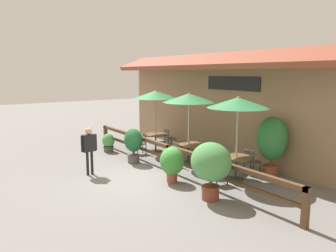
{
  "coord_description": "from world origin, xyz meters",
  "views": [
    {
      "loc": [
        8.9,
        -5.33,
        3.39
      ],
      "look_at": [
        -0.53,
        1.38,
        1.51
      ],
      "focal_mm": 35.0,
      "sensor_mm": 36.0,
      "label": 1
    }
  ],
  "objects_px": {
    "chair_near_wallside": "(169,138)",
    "patio_umbrella_far": "(238,103)",
    "chair_near_streetside": "(141,142)",
    "patio_umbrella_near": "(155,95)",
    "patio_umbrella_middle": "(189,98)",
    "potted_plant_broad_leaf": "(272,140)",
    "potted_plant_entrance_palm": "(211,164)",
    "potted_plant_tall_tropical": "(133,143)",
    "potted_plant_corner_fern": "(172,162)",
    "chair_far_wallside": "(251,161)",
    "chair_middle_streetside": "(173,153)",
    "dining_table_middle": "(188,147)",
    "chair_far_streetside": "(221,169)",
    "pedestrian": "(89,145)",
    "dining_table_near": "(156,138)",
    "dining_table_far": "(236,161)",
    "chair_middle_wallside": "(204,148)",
    "potted_plant_small_flowering": "(108,142)"
  },
  "relations": [
    {
      "from": "potted_plant_entrance_palm",
      "to": "chair_middle_wallside",
      "type": "bearing_deg",
      "value": 140.84
    },
    {
      "from": "patio_umbrella_middle",
      "to": "potted_plant_tall_tropical",
      "type": "relative_size",
      "value": 2.03
    },
    {
      "from": "dining_table_near",
      "to": "chair_middle_wallside",
      "type": "height_order",
      "value": "chair_middle_wallside"
    },
    {
      "from": "dining_table_middle",
      "to": "potted_plant_corner_fern",
      "type": "relative_size",
      "value": 0.88
    },
    {
      "from": "dining_table_middle",
      "to": "chair_far_streetside",
      "type": "relative_size",
      "value": 1.13
    },
    {
      "from": "dining_table_middle",
      "to": "potted_plant_tall_tropical",
      "type": "relative_size",
      "value": 0.75
    },
    {
      "from": "patio_umbrella_far",
      "to": "potted_plant_broad_leaf",
      "type": "relative_size",
      "value": 1.35
    },
    {
      "from": "patio_umbrella_near",
      "to": "chair_near_streetside",
      "type": "bearing_deg",
      "value": -84.72
    },
    {
      "from": "potted_plant_corner_fern",
      "to": "pedestrian",
      "type": "xyz_separation_m",
      "value": [
        -2.22,
        -1.8,
        0.39
      ]
    },
    {
      "from": "potted_plant_corner_fern",
      "to": "potted_plant_broad_leaf",
      "type": "relative_size",
      "value": 0.57
    },
    {
      "from": "chair_near_streetside",
      "to": "dining_table_far",
      "type": "distance_m",
      "value": 4.72
    },
    {
      "from": "patio_umbrella_near",
      "to": "chair_far_streetside",
      "type": "bearing_deg",
      "value": -9.13
    },
    {
      "from": "chair_near_wallside",
      "to": "patio_umbrella_far",
      "type": "height_order",
      "value": "patio_umbrella_far"
    },
    {
      "from": "pedestrian",
      "to": "potted_plant_entrance_palm",
      "type": "bearing_deg",
      "value": -68.92
    },
    {
      "from": "potted_plant_corner_fern",
      "to": "chair_far_streetside",
      "type": "bearing_deg",
      "value": 47.28
    },
    {
      "from": "dining_table_near",
      "to": "potted_plant_broad_leaf",
      "type": "distance_m",
      "value": 5.32
    },
    {
      "from": "chair_far_streetside",
      "to": "chair_far_wallside",
      "type": "distance_m",
      "value": 1.49
    },
    {
      "from": "patio_umbrella_near",
      "to": "chair_near_streetside",
      "type": "relative_size",
      "value": 3.05
    },
    {
      "from": "chair_middle_wallside",
      "to": "dining_table_far",
      "type": "distance_m",
      "value": 2.51
    },
    {
      "from": "chair_near_wallside",
      "to": "pedestrian",
      "type": "xyz_separation_m",
      "value": [
        1.63,
        -4.44,
        0.54
      ]
    },
    {
      "from": "chair_near_streetside",
      "to": "patio_umbrella_near",
      "type": "bearing_deg",
      "value": 104.92
    },
    {
      "from": "patio_umbrella_middle",
      "to": "potted_plant_corner_fern",
      "type": "bearing_deg",
      "value": -51.54
    },
    {
      "from": "chair_far_wallside",
      "to": "potted_plant_corner_fern",
      "type": "xyz_separation_m",
      "value": [
        -0.94,
        -2.59,
        0.15
      ]
    },
    {
      "from": "dining_table_near",
      "to": "potted_plant_small_flowering",
      "type": "distance_m",
      "value": 2.07
    },
    {
      "from": "patio_umbrella_middle",
      "to": "patio_umbrella_far",
      "type": "relative_size",
      "value": 1.0
    },
    {
      "from": "patio_umbrella_middle",
      "to": "potted_plant_broad_leaf",
      "type": "xyz_separation_m",
      "value": [
        2.84,
        1.21,
        -1.26
      ]
    },
    {
      "from": "patio_umbrella_near",
      "to": "dining_table_far",
      "type": "xyz_separation_m",
      "value": [
        4.73,
        -0.03,
        -1.87
      ]
    },
    {
      "from": "chair_middle_streetside",
      "to": "potted_plant_broad_leaf",
      "type": "bearing_deg",
      "value": 40.32
    },
    {
      "from": "chair_near_streetside",
      "to": "chair_middle_streetside",
      "type": "height_order",
      "value": "same"
    },
    {
      "from": "patio_umbrella_near",
      "to": "dining_table_near",
      "type": "relative_size",
      "value": 2.71
    },
    {
      "from": "chair_near_streetside",
      "to": "chair_middle_wallside",
      "type": "relative_size",
      "value": 1.0
    },
    {
      "from": "patio_umbrella_middle",
      "to": "chair_middle_streetside",
      "type": "distance_m",
      "value": 2.12
    },
    {
      "from": "potted_plant_entrance_palm",
      "to": "potted_plant_small_flowering",
      "type": "relative_size",
      "value": 1.97
    },
    {
      "from": "patio_umbrella_near",
      "to": "dining_table_far",
      "type": "bearing_deg",
      "value": -0.34
    },
    {
      "from": "chair_far_streetside",
      "to": "pedestrian",
      "type": "xyz_separation_m",
      "value": [
        -3.24,
        -2.9,
        0.54
      ]
    },
    {
      "from": "chair_near_wallside",
      "to": "chair_middle_streetside",
      "type": "relative_size",
      "value": 1.0
    },
    {
      "from": "dining_table_near",
      "to": "chair_far_streetside",
      "type": "height_order",
      "value": "chair_far_streetside"
    },
    {
      "from": "chair_near_wallside",
      "to": "patio_umbrella_middle",
      "type": "distance_m",
      "value": 3.2
    },
    {
      "from": "chair_middle_wallside",
      "to": "potted_plant_tall_tropical",
      "type": "distance_m",
      "value": 2.77
    },
    {
      "from": "dining_table_far",
      "to": "chair_far_streetside",
      "type": "distance_m",
      "value": 0.75
    },
    {
      "from": "chair_near_streetside",
      "to": "chair_far_streetside",
      "type": "xyz_separation_m",
      "value": [
        4.72,
        -0.0,
        0.0
      ]
    },
    {
      "from": "chair_near_wallside",
      "to": "patio_umbrella_far",
      "type": "bearing_deg",
      "value": 176.08
    },
    {
      "from": "dining_table_far",
      "to": "pedestrian",
      "type": "distance_m",
      "value": 4.85
    },
    {
      "from": "patio_umbrella_middle",
      "to": "potted_plant_entrance_palm",
      "type": "xyz_separation_m",
      "value": [
        3.21,
        -1.83,
        -1.48
      ]
    },
    {
      "from": "chair_near_streetside",
      "to": "potted_plant_tall_tropical",
      "type": "bearing_deg",
      "value": -33.63
    },
    {
      "from": "chair_middle_wallside",
      "to": "chair_near_streetside",
      "type": "bearing_deg",
      "value": 44.74
    },
    {
      "from": "chair_far_wallside",
      "to": "potted_plant_corner_fern",
      "type": "bearing_deg",
      "value": 65.94
    },
    {
      "from": "dining_table_middle",
      "to": "potted_plant_broad_leaf",
      "type": "height_order",
      "value": "potted_plant_broad_leaf"
    },
    {
      "from": "potted_plant_broad_leaf",
      "to": "dining_table_far",
      "type": "bearing_deg",
      "value": -109.19
    },
    {
      "from": "chair_far_streetside",
      "to": "potted_plant_small_flowering",
      "type": "distance_m",
      "value": 5.98
    }
  ]
}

